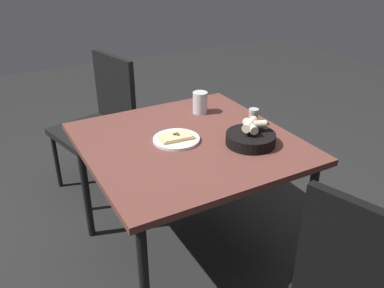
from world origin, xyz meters
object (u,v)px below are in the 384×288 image
at_px(beer_glass, 200,104).
at_px(chair_near, 102,117).
at_px(pizza_plate, 176,139).
at_px(bread_basket, 251,137).
at_px(chair_far, 368,285).
at_px(pepper_shaker, 253,118).
at_px(dining_table, 188,152).

xyz_separation_m(beer_glass, chair_near, (0.66, 0.36, -0.25)).
bearing_deg(pizza_plate, bread_basket, -123.97).
height_order(pizza_plate, chair_near, chair_near).
height_order(bread_basket, chair_far, chair_far).
height_order(pizza_plate, chair_far, chair_far).
relative_size(bread_basket, beer_glass, 1.96).
height_order(bread_basket, chair_near, chair_near).
height_order(pizza_plate, pepper_shaker, pepper_shaker).
xyz_separation_m(dining_table, beer_glass, (0.26, -0.22, 0.11)).
xyz_separation_m(dining_table, pizza_plate, (0.02, 0.05, 0.07)).
relative_size(dining_table, chair_far, 1.09).
bearing_deg(chair_near, beer_glass, -151.01).
height_order(dining_table, bread_basket, bread_basket).
height_order(beer_glass, chair_near, chair_near).
distance_m(bread_basket, chair_far, 0.78).
relative_size(dining_table, beer_glass, 8.22).
bearing_deg(dining_table, beer_glass, -39.52).
distance_m(pepper_shaker, chair_far, 0.95).
bearing_deg(pepper_shaker, bread_basket, 140.13).
xyz_separation_m(bread_basket, pepper_shaker, (0.17, -0.14, 0.00)).
bearing_deg(pizza_plate, chair_far, -164.83).
bearing_deg(beer_glass, chair_near, 28.99).
relative_size(beer_glass, chair_near, 0.13).
relative_size(bread_basket, chair_far, 0.26).
height_order(pizza_plate, bread_basket, bread_basket).
distance_m(beer_glass, chair_far, 1.20).
distance_m(bread_basket, chair_near, 1.18).
distance_m(chair_near, chair_far, 1.87).
height_order(dining_table, beer_glass, beer_glass).
bearing_deg(pepper_shaker, chair_far, 169.29).
height_order(bread_basket, beer_glass, beer_glass).
bearing_deg(chair_far, dining_table, 12.47).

